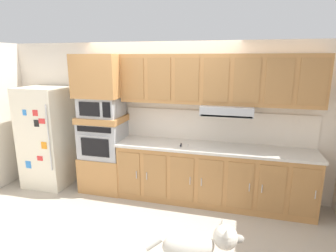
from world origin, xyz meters
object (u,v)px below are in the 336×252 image
Objects in this scene: dog at (197,245)px; built_in_oven at (103,139)px; refrigerator at (47,137)px; microwave at (102,107)px; screwdriver at (182,145)px.

built_in_oven is at bearing 119.98° from dog.
refrigerator reaches higher than dog.
refrigerator reaches higher than built_in_oven.
built_in_oven is at bearing 3.63° from refrigerator.
microwave reaches higher than screwdriver.
built_in_oven is at bearing 179.23° from microwave.
built_in_oven is 4.98× the size of screwdriver.
refrigerator reaches higher than screwdriver.
refrigerator is at bearing -176.37° from built_in_oven.
screwdriver is 0.15× the size of dog.
microwave is at bearing 176.06° from screwdriver.
refrigerator is at bearing -176.37° from microwave.
screwdriver is (1.38, -0.10, -0.53)m from microwave.
built_in_oven is at bearing 176.06° from screwdriver.
dog is at bearing -72.35° from screwdriver.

